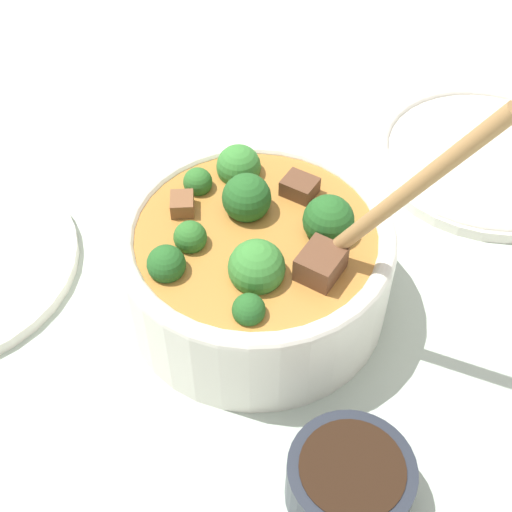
% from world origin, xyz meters
% --- Properties ---
extents(ground_plane, '(4.00, 4.00, 0.00)m').
position_xyz_m(ground_plane, '(0.00, 0.00, 0.00)').
color(ground_plane, '#ADBCAD').
extents(stew_bowl, '(0.27, 0.23, 0.26)m').
position_xyz_m(stew_bowl, '(-0.00, -0.00, 0.05)').
color(stew_bowl, white).
rests_on(stew_bowl, ground_plane).
extents(condiment_bowl, '(0.09, 0.09, 0.04)m').
position_xyz_m(condiment_bowl, '(-0.18, 0.07, 0.02)').
color(condiment_bowl, '#232833').
rests_on(condiment_bowl, ground_plane).
extents(empty_plate, '(0.24, 0.24, 0.02)m').
position_xyz_m(empty_plate, '(-0.03, -0.31, 0.01)').
color(empty_plate, silver).
rests_on(empty_plate, ground_plane).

